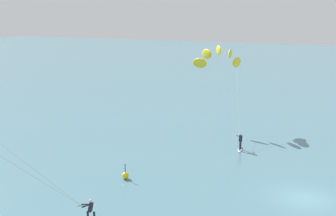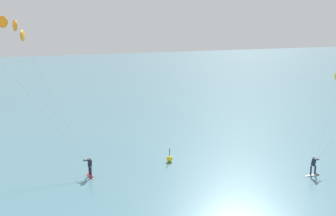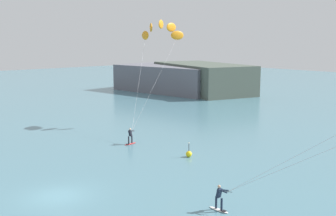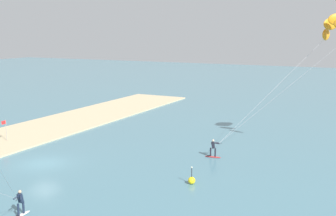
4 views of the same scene
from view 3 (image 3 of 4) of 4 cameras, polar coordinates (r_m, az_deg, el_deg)
name	(u,v)px [view 3 (image 3 of 4)]	position (r m, az deg, el deg)	size (l,w,h in m)	color
ground_plane	(58,196)	(30.93, -14.46, -11.35)	(240.00, 240.00, 0.00)	slate
kitesurfer_mid_water	(160,34)	(53.06, -1.07, 9.89)	(8.94, 12.17, 13.03)	red
marker_buoy	(189,154)	(39.40, 2.80, -6.12)	(0.56, 0.56, 1.38)	yellow
distant_headland	(185,79)	(88.10, 2.33, 3.86)	(29.61, 19.63, 5.74)	slate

